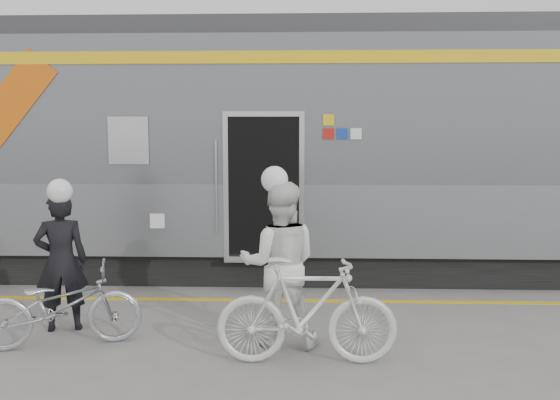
{
  "coord_description": "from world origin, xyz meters",
  "views": [
    {
      "loc": [
        0.87,
        -6.01,
        2.38
      ],
      "look_at": [
        0.6,
        1.6,
        1.5
      ],
      "focal_mm": 38.0,
      "sensor_mm": 36.0,
      "label": 1
    }
  ],
  "objects_px": {
    "man": "(61,262)",
    "woman": "(279,264)",
    "bicycle_left": "(60,306)",
    "bicycle_right": "(307,311)"
  },
  "relations": [
    {
      "from": "bicycle_left",
      "to": "woman",
      "type": "height_order",
      "value": "woman"
    },
    {
      "from": "bicycle_left",
      "to": "woman",
      "type": "relative_size",
      "value": 0.95
    },
    {
      "from": "woman",
      "to": "bicycle_right",
      "type": "xyz_separation_m",
      "value": [
        0.3,
        -0.55,
        -0.36
      ]
    },
    {
      "from": "woman",
      "to": "man",
      "type": "bearing_deg",
      "value": -9.6
    },
    {
      "from": "man",
      "to": "woman",
      "type": "bearing_deg",
      "value": 154.53
    },
    {
      "from": "man",
      "to": "bicycle_left",
      "type": "height_order",
      "value": "man"
    },
    {
      "from": "man",
      "to": "bicycle_right",
      "type": "relative_size",
      "value": 0.9
    },
    {
      "from": "man",
      "to": "woman",
      "type": "distance_m",
      "value": 2.66
    },
    {
      "from": "bicycle_left",
      "to": "woman",
      "type": "xyz_separation_m",
      "value": [
        2.43,
        0.14,
        0.46
      ]
    },
    {
      "from": "woman",
      "to": "bicycle_left",
      "type": "bearing_deg",
      "value": 2.56
    }
  ]
}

